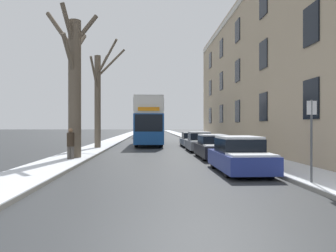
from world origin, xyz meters
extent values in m
plane|color=#303335|center=(0.00, 0.00, 0.00)|extent=(320.00, 320.00, 0.00)
cube|color=gray|center=(-5.32, 53.00, 0.07)|extent=(2.37, 130.00, 0.13)
cube|color=white|center=(-5.32, 53.00, 0.15)|extent=(2.35, 130.00, 0.03)
cube|color=gray|center=(5.32, 53.00, 0.07)|extent=(2.37, 130.00, 0.13)
cube|color=white|center=(5.32, 53.00, 0.15)|extent=(2.35, 130.00, 0.03)
cube|color=tan|center=(11.00, 21.17, 6.22)|extent=(9.00, 35.23, 12.45)
cube|color=black|center=(6.47, 8.77, 3.15)|extent=(0.08, 1.40, 1.80)
cube|color=black|center=(6.47, 14.97, 3.15)|extent=(0.08, 1.40, 1.80)
cube|color=black|center=(6.47, 21.17, 3.15)|extent=(0.08, 1.40, 1.80)
cube|color=black|center=(6.47, 27.37, 3.15)|extent=(0.08, 1.40, 1.80)
cube|color=black|center=(6.47, 33.57, 3.15)|extent=(0.08, 1.40, 1.80)
cube|color=black|center=(6.47, 8.77, 6.47)|extent=(0.08, 1.40, 1.80)
cube|color=black|center=(6.47, 14.97, 6.47)|extent=(0.08, 1.40, 1.80)
cube|color=black|center=(6.47, 21.17, 6.47)|extent=(0.08, 1.40, 1.80)
cube|color=black|center=(6.47, 27.37, 6.47)|extent=(0.08, 1.40, 1.80)
cube|color=black|center=(6.47, 33.57, 6.47)|extent=(0.08, 1.40, 1.80)
cube|color=black|center=(6.47, 14.97, 9.79)|extent=(0.08, 1.40, 1.80)
cube|color=black|center=(6.47, 21.17, 9.79)|extent=(0.08, 1.40, 1.80)
cube|color=black|center=(6.47, 27.37, 9.79)|extent=(0.08, 1.40, 1.80)
cube|color=black|center=(6.47, 33.57, 9.79)|extent=(0.08, 1.40, 1.80)
cube|color=beige|center=(6.46, 21.17, 11.93)|extent=(0.12, 34.53, 0.44)
cylinder|color=brown|center=(-5.00, 13.36, 3.97)|extent=(0.71, 0.71, 7.94)
cylinder|color=brown|center=(-5.22, 12.85, 7.43)|extent=(0.76, 1.31, 2.41)
cylinder|color=brown|center=(-4.88, 14.10, 6.83)|extent=(0.52, 1.70, 1.47)
cylinder|color=brown|center=(-5.13, 12.61, 5.81)|extent=(0.54, 1.73, 2.13)
cylinder|color=brown|center=(-4.40, 13.43, 7.47)|extent=(1.43, 0.42, 1.77)
cylinder|color=brown|center=(-5.94, 13.97, 7.44)|extent=(2.17, 1.53, 2.73)
cylinder|color=brown|center=(-5.06, 21.74, 3.87)|extent=(0.51, 0.51, 7.74)
cylinder|color=brown|center=(-5.18, 20.81, 6.08)|extent=(0.42, 2.01, 2.51)
cylinder|color=brown|center=(-4.77, 22.41, 7.05)|extent=(0.80, 1.54, 1.98)
cylinder|color=brown|center=(-4.00, 22.14, 7.21)|extent=(2.31, 1.02, 2.55)
cylinder|color=brown|center=(-4.20, 20.92, 7.42)|extent=(1.95, 1.85, 2.66)
cube|color=#194C99|center=(-0.86, 27.40, 1.67)|extent=(2.59, 10.83, 2.66)
cube|color=silver|center=(-0.86, 27.40, 3.73)|extent=(2.54, 10.61, 1.46)
cube|color=silver|center=(-0.86, 27.40, 4.51)|extent=(2.54, 10.61, 0.12)
cube|color=black|center=(-0.86, 27.40, 2.19)|extent=(2.62, 9.53, 1.38)
cube|color=black|center=(-0.86, 27.40, 3.80)|extent=(2.62, 9.53, 1.11)
cube|color=black|center=(-0.86, 22.00, 2.19)|extent=(2.33, 0.06, 1.45)
cube|color=orange|center=(-0.86, 21.99, 3.36)|extent=(1.81, 0.05, 0.32)
cylinder|color=black|center=(-1.98, 24.15, 0.55)|extent=(0.30, 1.11, 1.11)
cylinder|color=black|center=(0.27, 24.15, 0.55)|extent=(0.30, 1.11, 1.11)
cylinder|color=black|center=(-1.98, 30.43, 0.55)|extent=(0.30, 1.11, 1.11)
cylinder|color=black|center=(0.27, 30.43, 0.55)|extent=(0.30, 1.11, 1.11)
cube|color=navy|center=(3.04, 8.03, 0.51)|extent=(1.89, 4.56, 0.67)
cube|color=black|center=(3.04, 8.22, 1.13)|extent=(1.63, 2.28, 0.57)
cube|color=white|center=(3.04, 8.22, 1.47)|extent=(1.59, 2.17, 0.10)
cube|color=white|center=(3.04, 6.42, 0.88)|extent=(1.70, 1.19, 0.08)
cylinder|color=black|center=(2.20, 6.67, 0.30)|extent=(0.20, 0.60, 0.60)
cylinder|color=black|center=(3.87, 6.67, 0.30)|extent=(0.20, 0.60, 0.60)
cylinder|color=black|center=(2.20, 9.40, 0.30)|extent=(0.20, 0.60, 0.60)
cylinder|color=black|center=(3.87, 9.40, 0.30)|extent=(0.20, 0.60, 0.60)
cube|color=black|center=(3.04, 13.94, 0.50)|extent=(1.71, 4.55, 0.66)
cube|color=black|center=(3.04, 14.12, 1.09)|extent=(1.47, 2.27, 0.52)
cube|color=white|center=(3.04, 14.12, 1.39)|extent=(1.43, 2.16, 0.09)
cube|color=white|center=(3.04, 12.33, 0.87)|extent=(1.54, 1.19, 0.07)
cylinder|color=black|center=(2.29, 12.58, 0.32)|extent=(0.20, 0.63, 0.63)
cylinder|color=black|center=(3.78, 12.58, 0.32)|extent=(0.20, 0.63, 0.63)
cylinder|color=black|center=(2.29, 15.30, 0.32)|extent=(0.20, 0.63, 0.63)
cylinder|color=black|center=(3.78, 15.30, 0.32)|extent=(0.20, 0.63, 0.63)
cube|color=slate|center=(3.04, 19.41, 0.48)|extent=(1.79, 3.96, 0.61)
cube|color=black|center=(3.04, 19.57, 1.09)|extent=(1.54, 1.98, 0.61)
cube|color=white|center=(3.04, 19.57, 1.45)|extent=(1.50, 1.88, 0.10)
cube|color=white|center=(3.04, 18.01, 0.82)|extent=(1.61, 1.03, 0.08)
cylinder|color=black|center=(2.25, 18.23, 0.33)|extent=(0.20, 0.65, 0.65)
cylinder|color=black|center=(3.82, 18.23, 0.33)|extent=(0.20, 0.65, 0.65)
cylinder|color=black|center=(2.25, 20.60, 0.33)|extent=(0.20, 0.65, 0.65)
cylinder|color=black|center=(3.82, 20.60, 0.33)|extent=(0.20, 0.65, 0.65)
cube|color=#9EA3AD|center=(3.04, 24.72, 0.45)|extent=(1.72, 4.43, 0.56)
cube|color=black|center=(3.04, 24.90, 1.00)|extent=(1.48, 2.22, 0.54)
cube|color=white|center=(3.04, 24.90, 1.30)|extent=(1.44, 2.11, 0.06)
cube|color=white|center=(3.04, 23.15, 0.75)|extent=(1.55, 1.16, 0.05)
cylinder|color=black|center=(2.29, 23.39, 0.32)|extent=(0.20, 0.64, 0.64)
cylinder|color=black|center=(3.78, 23.39, 0.32)|extent=(0.20, 0.64, 0.64)
cylinder|color=black|center=(2.29, 26.05, 0.32)|extent=(0.20, 0.64, 0.64)
cylinder|color=black|center=(3.78, 26.05, 0.32)|extent=(0.20, 0.64, 0.64)
cube|color=#333842|center=(-2.23, 47.68, 1.36)|extent=(1.97, 4.92, 2.29)
cube|color=black|center=(-2.23, 45.24, 1.90)|extent=(1.73, 0.06, 1.01)
cylinder|color=black|center=(-3.10, 46.10, 0.34)|extent=(0.22, 0.68, 0.68)
cylinder|color=black|center=(-1.37, 46.10, 0.34)|extent=(0.22, 0.68, 0.68)
cylinder|color=black|center=(-3.10, 49.25, 0.34)|extent=(0.22, 0.68, 0.68)
cylinder|color=black|center=(-1.37, 49.25, 0.34)|extent=(0.22, 0.68, 0.68)
cylinder|color=#4C4742|center=(-5.10, 12.41, 0.42)|extent=(0.19, 0.19, 0.85)
cylinder|color=#4C4742|center=(-4.92, 12.40, 0.42)|extent=(0.19, 0.19, 0.85)
cylinder|color=#2D2319|center=(-5.01, 12.41, 1.22)|extent=(0.40, 0.40, 0.74)
sphere|color=#8C6647|center=(-5.01, 12.41, 1.71)|extent=(0.23, 0.23, 0.23)
cylinder|color=#4C4F54|center=(4.43, 4.68, 1.39)|extent=(0.07, 0.07, 2.79)
cube|color=silver|center=(4.43, 4.66, 2.54)|extent=(0.32, 0.02, 0.44)
camera|label=1|loc=(-0.68, -5.48, 1.97)|focal=35.00mm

